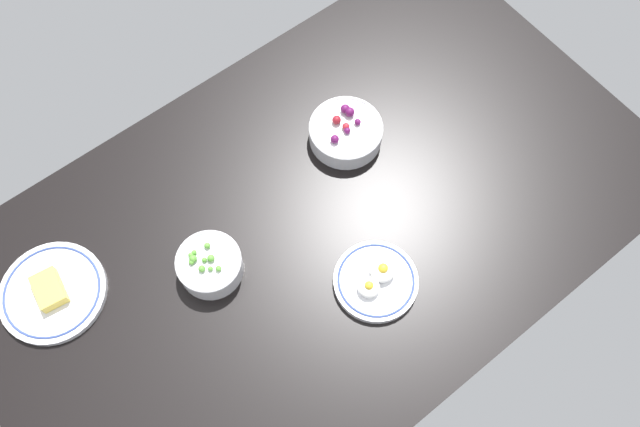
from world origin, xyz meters
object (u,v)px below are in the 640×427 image
object	(u,v)px
bowl_peas	(210,265)
plate_eggs	(375,281)
plate_cheese	(52,292)
bowl_berries	(346,132)

from	to	relation	value
bowl_peas	plate_eggs	size ratio (longest dim) A/B	0.77
plate_cheese	bowl_berries	xyz separation A→B (cm)	(69.76, -7.70, 1.61)
bowl_peas	bowl_berries	bearing A→B (deg)	10.56
bowl_berries	plate_eggs	bearing A→B (deg)	-118.94
bowl_berries	plate_eggs	distance (cm)	34.94
bowl_peas	bowl_berries	world-z (taller)	bowl_peas
plate_cheese	bowl_berries	bearing A→B (deg)	-6.30
plate_cheese	bowl_berries	distance (cm)	70.20
plate_cheese	bowl_peas	world-z (taller)	bowl_peas
bowl_berries	plate_eggs	xyz separation A→B (cm)	(-16.90, -30.56, -1.34)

